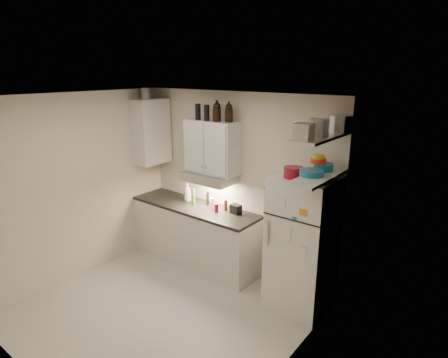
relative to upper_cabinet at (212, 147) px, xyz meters
The scene contains 36 objects.
floor 2.29m from the upper_cabinet, 77.33° to the right, with size 3.20×3.00×0.02m, color #BAB7AC.
ceiling 1.58m from the upper_cabinet, 77.33° to the right, with size 3.20×3.00×0.02m, color silver.
back_wall 0.63m from the upper_cabinet, 30.26° to the left, with size 3.20×0.02×2.60m, color beige.
left_wall 1.94m from the upper_cabinet, 134.46° to the right, with size 0.02×3.00×2.60m, color beige.
right_wall 2.39m from the upper_cabinet, 34.95° to the right, with size 0.02×3.00×2.60m, color beige.
base_cabinet 1.41m from the upper_cabinet, 151.63° to the right, with size 2.10×0.60×0.88m, color silver.
countertop 0.97m from the upper_cabinet, 151.63° to the right, with size 2.10×0.62×0.04m, color black.
upper_cabinet is the anchor object (origin of this frame).
side_cabinet 1.15m from the upper_cabinet, behind, with size 0.33×0.55×1.00m, color silver.
range_hood 0.44m from the upper_cabinet, 90.00° to the right, with size 0.76×0.46×0.12m, color silver.
fridge 1.84m from the upper_cabinet, ahead, with size 0.70×0.68×1.70m, color silver.
shelf_hi 1.82m from the upper_cabinet, 10.05° to the right, with size 0.30×0.95×0.03m, color silver.
shelf_lo 1.78m from the upper_cabinet, 10.05° to the right, with size 0.30×0.95×0.03m, color silver.
knife_strip 1.13m from the upper_cabinet, ahead, with size 0.42×0.02×0.03m, color black.
dutch_oven 1.49m from the upper_cabinet, 12.26° to the right, with size 0.22×0.22×0.13m, color maroon.
book_stack 1.83m from the upper_cabinet, ahead, with size 0.18×0.22×0.07m, color orange.
spice_jar 1.55m from the upper_cabinet, ahead, with size 0.06×0.06×0.10m, color silver.
stock_pot 1.87m from the upper_cabinet, ahead, with size 0.26×0.26×0.19m, color silver.
tin_a 1.84m from the upper_cabinet, 12.55° to the right, with size 0.18×0.16×0.18m, color #AAAAAD.
tin_b 1.92m from the upper_cabinet, 21.80° to the right, with size 0.17×0.17×0.17m, color #AAAAAD.
bowl_teal 1.70m from the upper_cabinet, ahead, with size 0.22×0.22×0.09m, color #1A6D90.
bowl_orange 1.65m from the upper_cabinet, ahead, with size 0.18×0.18×0.05m, color red.
bowl_yellow 1.65m from the upper_cabinet, ahead, with size 0.14×0.14×0.04m, color gold.
plates 1.73m from the upper_cabinet, 11.89° to the right, with size 0.26×0.26×0.06m, color #1A6D90.
growler_a 0.52m from the upper_cabinet, 20.30° to the right, with size 0.11×0.11×0.26m, color black, non-canonical shape.
growler_b 0.58m from the upper_cabinet, ahead, with size 0.11×0.11×0.25m, color black, non-canonical shape.
thermos_a 0.49m from the upper_cabinet, 112.91° to the right, with size 0.07×0.07×0.22m, color black.
thermos_b 0.53m from the upper_cabinet, 160.57° to the right, with size 0.08×0.08×0.22m, color black.
side_jar 1.40m from the upper_cabinet, behind, with size 0.12×0.12×0.16m, color silver.
soap_bottle 0.89m from the upper_cabinet, behind, with size 0.12×0.12×0.32m, color silver.
pepper_mill 0.86m from the upper_cabinet, ahead, with size 0.05×0.05×0.16m, color #5E261C.
oil_bottle 0.84m from the upper_cabinet, 161.62° to the right, with size 0.05×0.05×0.25m, color #516519.
vinegar_bottle 0.81m from the upper_cabinet, behind, with size 0.04×0.04×0.21m, color black.
clear_bottle 0.82m from the upper_cabinet, 58.24° to the right, with size 0.06×0.06×0.17m, color silver.
red_jar 0.87m from the upper_cabinet, 36.68° to the right, with size 0.06×0.06×0.12m, color maroon.
caddy 0.94m from the upper_cabinet, ahead, with size 0.15×0.11×0.13m, color black.
Camera 1 is at (3.04, -2.67, 2.88)m, focal length 30.00 mm.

